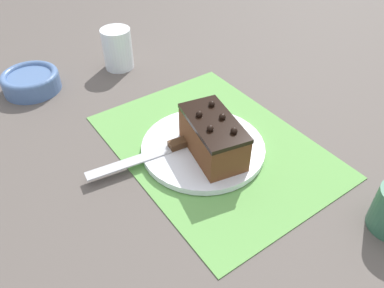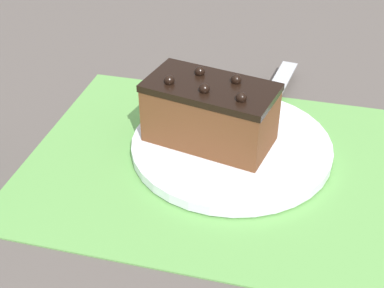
# 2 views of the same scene
# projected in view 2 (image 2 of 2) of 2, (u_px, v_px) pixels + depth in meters

# --- Properties ---
(ground_plane) EXTENTS (3.00, 3.00, 0.00)m
(ground_plane) POSITION_uv_depth(u_px,v_px,m) (227.00, 166.00, 0.62)
(ground_plane) COLOR #544C47
(placemat_woven) EXTENTS (0.46, 0.34, 0.00)m
(placemat_woven) POSITION_uv_depth(u_px,v_px,m) (227.00, 164.00, 0.62)
(placemat_woven) COLOR #609E4C
(placemat_woven) RESTS_ON ground_plane
(cake_plate) EXTENTS (0.24, 0.24, 0.01)m
(cake_plate) POSITION_uv_depth(u_px,v_px,m) (228.00, 145.00, 0.64)
(cake_plate) COLOR white
(cake_plate) RESTS_ON placemat_woven
(chocolate_cake) EXTENTS (0.16, 0.11, 0.08)m
(chocolate_cake) POSITION_uv_depth(u_px,v_px,m) (210.00, 112.00, 0.61)
(chocolate_cake) COLOR brown
(chocolate_cake) RESTS_ON cake_plate
(serving_knife) EXTENTS (0.05, 0.24, 0.01)m
(serving_knife) POSITION_uv_depth(u_px,v_px,m) (261.00, 114.00, 0.67)
(serving_knife) COLOR #472D19
(serving_knife) RESTS_ON cake_plate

